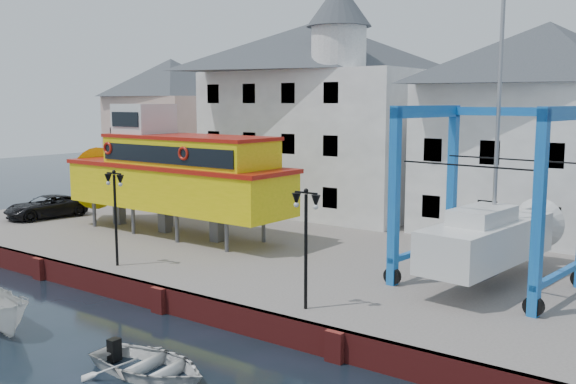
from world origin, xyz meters
The scene contains 12 objects.
ground centered at (0.00, 0.00, 0.00)m, with size 140.00×140.00×0.00m, color black.
hardstanding centered at (0.00, 11.00, 0.50)m, with size 44.00×22.00×1.00m, color #645D58.
quay_wall centered at (0.00, 0.10, 0.50)m, with size 44.00×0.47×1.00m.
building_pink centered at (-18.00, 18.00, 6.15)m, with size 8.00×7.00×10.30m.
building_white_main centered at (-4.87, 18.39, 7.34)m, with size 14.00×8.30×14.00m.
building_white_right centered at (9.00, 19.00, 6.60)m, with size 12.00×8.00×11.20m.
lamp_post_left centered at (-4.00, 1.20, 4.17)m, with size 1.12×0.32×4.20m.
lamp_post_right centered at (6.00, 1.20, 4.17)m, with size 1.12×0.32×4.20m.
tour_boat centered at (-7.67, 7.47, 4.29)m, with size 16.10×4.18×6.98m.
travel_lift centered at (10.15, 8.38, 3.23)m, with size 6.72×9.03×13.35m.
van centered at (-16.96, 6.25, 1.68)m, with size 2.26×4.90×1.36m, color black.
motorboat_b centered at (4.03, -4.16, 0.00)m, with size 2.90×4.06×0.84m, color silver.
Camera 1 is at (18.13, -16.40, 8.08)m, focal length 40.00 mm.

